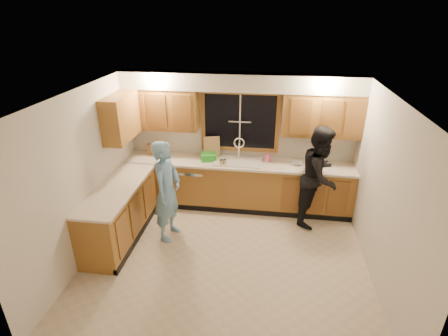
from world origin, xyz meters
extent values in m
plane|color=beige|center=(0.00, 0.00, 0.00)|extent=(4.20, 4.20, 0.00)
plane|color=white|center=(0.00, 0.00, 2.50)|extent=(4.20, 4.20, 0.00)
plane|color=silver|center=(0.00, 1.90, 1.25)|extent=(4.20, 0.00, 4.20)
plane|color=silver|center=(-2.10, 0.00, 1.25)|extent=(0.00, 3.80, 3.80)
plane|color=silver|center=(2.10, 0.00, 1.25)|extent=(0.00, 3.80, 3.80)
cube|color=#A16C2E|center=(0.00, 1.60, 0.44)|extent=(4.20, 0.60, 0.88)
cube|color=#A16C2E|center=(-1.80, 0.35, 0.44)|extent=(0.60, 1.90, 0.88)
cube|color=beige|center=(0.00, 1.58, 0.90)|extent=(4.20, 0.63, 0.04)
cube|color=beige|center=(-1.79, 0.35, 0.90)|extent=(0.63, 1.90, 0.04)
cube|color=#A16C2E|center=(-1.43, 1.73, 1.83)|extent=(1.35, 0.33, 0.75)
cube|color=#A16C2E|center=(1.43, 1.73, 1.83)|extent=(1.35, 0.33, 0.75)
cube|color=#A16C2E|center=(-1.94, 1.12, 1.83)|extent=(0.33, 0.90, 0.75)
cube|color=silver|center=(0.00, 1.72, 2.35)|extent=(4.20, 0.35, 0.30)
cube|color=black|center=(0.00, 1.90, 1.60)|extent=(1.30, 0.01, 1.00)
cube|color=#A16C2E|center=(0.00, 1.89, 2.14)|extent=(1.44, 0.03, 0.07)
cube|color=#A16C2E|center=(0.00, 1.89, 1.07)|extent=(1.44, 0.03, 0.07)
cube|color=#A16C2E|center=(-0.69, 1.89, 1.60)|extent=(0.07, 0.03, 1.00)
cube|color=#A16C2E|center=(0.69, 1.89, 1.60)|extent=(0.07, 0.03, 1.00)
cube|color=silver|center=(0.00, 1.60, 0.93)|extent=(0.86, 0.52, 0.03)
cube|color=silver|center=(-0.21, 1.60, 0.84)|extent=(0.38, 0.42, 0.18)
cube|color=silver|center=(0.21, 1.60, 0.84)|extent=(0.38, 0.42, 0.18)
cylinder|color=white|center=(0.00, 1.80, 1.08)|extent=(0.04, 0.04, 0.28)
torus|color=white|center=(0.00, 1.80, 1.22)|extent=(0.21, 0.03, 0.21)
cube|color=white|center=(-0.85, 1.59, 0.41)|extent=(0.60, 0.56, 0.82)
cube|color=white|center=(-1.80, -0.22, 0.45)|extent=(0.58, 0.75, 0.90)
imported|color=#679AC4|center=(-1.01, 0.47, 0.85)|extent=(0.50, 0.67, 1.69)
imported|color=black|center=(1.44, 1.28, 0.88)|extent=(0.97, 1.06, 1.76)
cube|color=brown|center=(-1.71, 1.74, 1.02)|extent=(0.13, 0.12, 0.20)
cube|color=tan|center=(-0.51, 1.77, 1.12)|extent=(0.32, 0.18, 0.40)
cube|color=green|center=(-0.55, 1.63, 0.98)|extent=(0.33, 0.32, 0.13)
imported|color=#EB598F|center=(0.54, 1.71, 1.02)|extent=(0.12, 0.12, 0.20)
imported|color=silver|center=(1.06, 1.63, 0.94)|extent=(0.21, 0.21, 0.05)
cylinder|color=beige|center=(-0.27, 1.37, 0.98)|extent=(0.08, 0.08, 0.12)
cylinder|color=beige|center=(-0.21, 1.39, 0.98)|extent=(0.09, 0.09, 0.12)
camera|label=1|loc=(0.56, -4.24, 3.50)|focal=28.00mm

